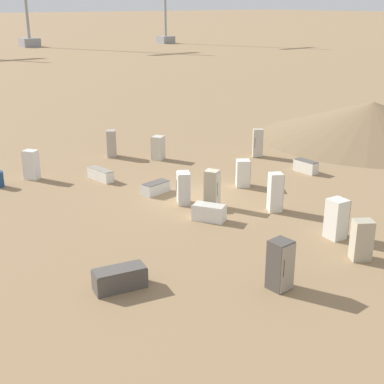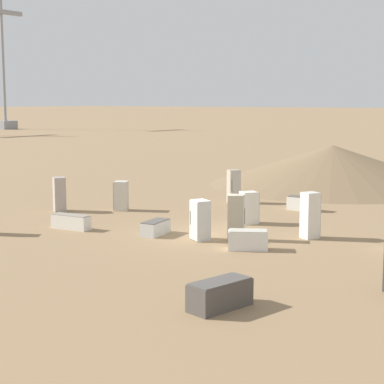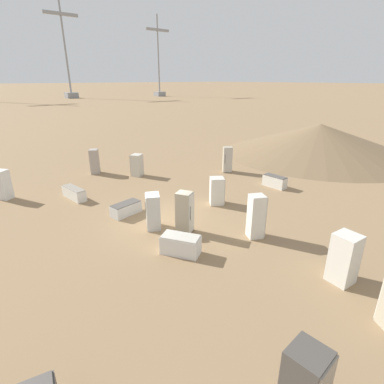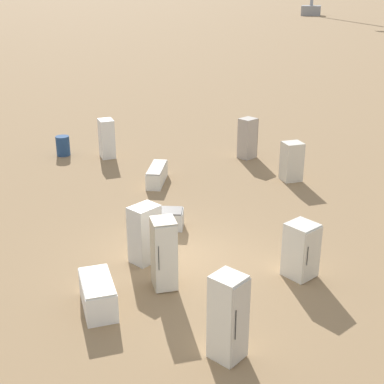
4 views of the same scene
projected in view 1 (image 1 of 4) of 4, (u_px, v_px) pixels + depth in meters
ground_plane at (193, 199)px, 27.58m from camera, size 1000.00×1000.00×0.00m
dirt_mound at (371, 120)px, 39.62m from camera, size 16.53×16.53×2.69m
power_pylon_0 at (165, 6)px, 127.92m from camera, size 9.81×3.36×28.03m
power_pylon_1 at (26, 1)px, 117.02m from camera, size 11.04×3.79×31.55m
discarded_fridge_0 at (209, 213)px, 24.81m from camera, size 1.39×1.66×0.76m
discarded_fridge_1 at (158, 148)px, 34.31m from camera, size 0.96×0.96×1.52m
discarded_fridge_2 at (120, 278)px, 18.88m from camera, size 1.97×1.15×0.79m
discarded_fridge_3 at (212, 189)px, 26.32m from camera, size 0.82×0.87×1.86m
discarded_fridge_4 at (112, 143)px, 34.89m from camera, size 0.86×0.90×1.76m
discarded_fridge_5 at (156, 188)px, 28.35m from camera, size 1.61×0.91×0.61m
discarded_fridge_6 at (31, 165)px, 30.46m from camera, size 0.92×0.97×1.69m
discarded_fridge_7 at (258, 143)px, 34.85m from camera, size 0.86×0.86×1.84m
discarded_fridge_8 at (183, 188)px, 26.71m from camera, size 0.90×0.95×1.65m
discarded_fridge_9 at (306, 166)px, 31.83m from camera, size 0.63×1.49×0.73m
discarded_fridge_10 at (275, 192)px, 25.73m from camera, size 0.84×0.81×1.92m
discarded_fridge_11 at (243, 173)px, 29.29m from camera, size 1.00×0.99×1.49m
discarded_fridge_12 at (362, 240)px, 20.90m from camera, size 0.97×0.94×1.65m
discarded_fridge_13 at (280, 265)px, 18.71m from camera, size 0.76×0.78×1.84m
discarded_fridge_14 at (101, 174)px, 30.49m from camera, size 0.78×1.89×0.65m
discarded_fridge_15 at (337, 219)px, 22.80m from camera, size 0.84×0.83×1.76m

